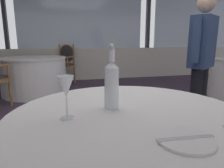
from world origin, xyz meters
The scene contains 10 objects.
ground_plane centered at (0.00, 0.00, 0.00)m, with size 15.18×15.18×0.00m, color #47384C.
window_wall_far centered at (0.00, 3.50, 1.11)m, with size 11.68×0.14×2.78m.
side_plate centered at (-0.16, -1.47, 0.74)m, with size 0.20×0.20×0.01m, color white.
butter_knife centered at (-0.16, -1.47, 0.75)m, with size 0.21×0.02×0.00m, color silver.
water_bottle centered at (-0.32, -1.07, 0.86)m, with size 0.07×0.07×0.32m.
wine_glass centered at (-0.55, -1.16, 0.88)m, with size 0.07×0.07×0.19m.
dining_chair_0_0 centered at (2.62, 2.00, 0.56)m, with size 0.55×0.49×0.95m.
background_table_1 centered at (-1.13, 2.23, 0.37)m, with size 1.29×1.29×0.74m.
dining_chair_1_1 centered at (-0.51, 3.11, 0.56)m, with size 0.66×0.64×0.97m.
diner_person_0 centered at (1.00, -0.01, 0.88)m, with size 0.45×0.37×1.56m.
Camera 1 is at (-0.56, -2.03, 1.08)m, focal length 32.39 mm.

